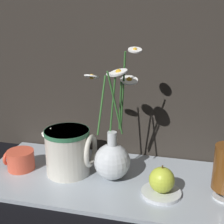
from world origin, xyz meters
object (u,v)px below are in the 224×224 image
(ceramic_pitcher, at_px, (69,149))
(orange_fruit, at_px, (162,180))
(yellow_mug, at_px, (20,160))
(vase_with_flowers, at_px, (112,157))

(ceramic_pitcher, xyz_separation_m, orange_fruit, (0.28, -0.06, -0.03))
(ceramic_pitcher, distance_m, orange_fruit, 0.29)
(orange_fruit, bearing_deg, yellow_mug, 174.82)
(vase_with_flowers, xyz_separation_m, orange_fruit, (0.15, -0.05, -0.02))
(yellow_mug, bearing_deg, vase_with_flowers, 2.73)
(orange_fruit, bearing_deg, vase_with_flowers, 160.18)
(vase_with_flowers, distance_m, yellow_mug, 0.29)
(yellow_mug, bearing_deg, ceramic_pitcher, 5.97)
(yellow_mug, distance_m, ceramic_pitcher, 0.16)
(vase_with_flowers, relative_size, orange_fruit, 4.95)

